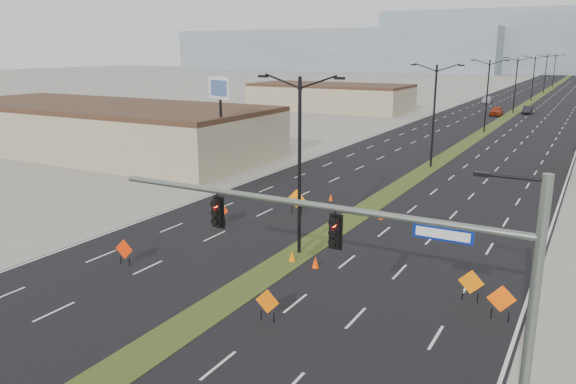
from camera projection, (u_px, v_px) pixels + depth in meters
The scene contains 29 objects.
ground at pixel (157, 346), 22.19m from camera, with size 600.00×600.00×0.00m, color gray.
road_surface at pixel (516, 111), 106.86m from camera, with size 25.00×400.00×0.02m, color black.
median_strip at pixel (516, 111), 106.86m from camera, with size 2.00×400.00×0.04m, color #324217.
building_sw_near at pixel (101, 130), 63.48m from camera, with size 40.00×16.00×5.00m, color tan.
building_sw_far at pixel (330, 98), 108.70m from camera, with size 30.00×14.00×4.50m, color tan.
mesa_west at pixel (335, 50), 313.15m from camera, with size 180.00×50.00×22.00m, color gray.
mesa_backdrop at pixel (518, 41), 303.33m from camera, with size 140.00×50.00×32.00m, color gray.
signal_mast at pixel (385, 253), 18.67m from camera, with size 16.30×0.60×8.00m.
streetlight_0 at pixel (300, 161), 31.02m from camera, with size 5.15×0.24×10.02m.
streetlight_1 at pixel (434, 113), 54.72m from camera, with size 5.15×0.24×10.02m.
streetlight_2 at pixel (487, 94), 78.43m from camera, with size 5.15×0.24×10.02m.
streetlight_3 at pixel (516, 83), 102.14m from camera, with size 5.15×0.24×10.02m.
streetlight_4 at pixel (533, 77), 125.84m from camera, with size 5.15×0.24×10.02m.
streetlight_5 at pixel (546, 73), 149.55m from camera, with size 5.15×0.24×10.02m.
streetlight_6 at pixel (554, 70), 173.25m from camera, with size 5.15×0.24×10.02m.
car_left at pixel (496, 111), 99.56m from camera, with size 1.91×4.74×1.62m, color #9A2E10.
car_mid at pixel (527, 110), 102.42m from camera, with size 1.47×4.22×1.39m, color black.
car_far at pixel (487, 100), 123.38m from camera, with size 1.85×4.55×1.32m, color #B5BBC0.
construction_sign_0 at pixel (124, 250), 30.28m from camera, with size 1.11×0.16×1.47m.
construction_sign_1 at pixel (220, 211), 37.08m from camera, with size 1.32×0.11×1.76m.
construction_sign_2 at pixel (297, 199), 39.83m from camera, with size 1.34×0.10×1.79m.
construction_sign_3 at pixel (267, 303), 24.01m from camera, with size 1.10×0.14×1.47m.
construction_sign_4 at pixel (471, 283), 25.86m from camera, with size 1.18×0.06×1.57m.
construction_sign_5 at pixel (501, 300), 24.02m from camera, with size 1.19×0.38×1.63m.
cone_0 at pixel (292, 256), 30.89m from camera, with size 0.40×0.40×0.66m, color orange.
cone_1 at pixel (315, 262), 30.03m from camera, with size 0.40×0.40×0.67m, color #FF3B05.
cone_2 at pixel (381, 214), 38.73m from camera, with size 0.40×0.40×0.67m, color #FF4705.
cone_3 at pixel (331, 197), 43.41m from camera, with size 0.33×0.33×0.55m, color #FA4405.
pole_sign_west at pixel (220, 96), 50.03m from camera, with size 2.91×1.26×9.05m.
Camera 1 is at (14.28, -14.94, 11.37)m, focal length 35.00 mm.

